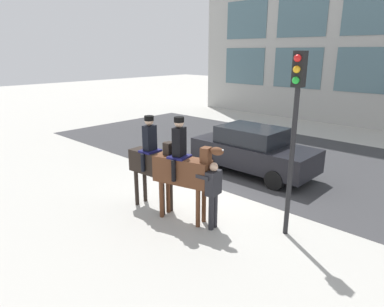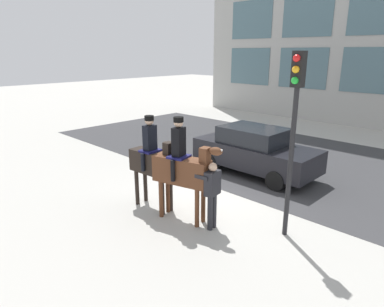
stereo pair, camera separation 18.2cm
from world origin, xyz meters
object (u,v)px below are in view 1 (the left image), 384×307
mounted_horse_companion (183,168)px  traffic_light (295,117)px  pedestrian_bystander (213,190)px  street_car_near_lane (253,150)px  mounted_horse_lead (153,161)px

mounted_horse_companion → traffic_light: traffic_light is taller
pedestrian_bystander → street_car_near_lane: size_ratio=0.39×
pedestrian_bystander → traffic_light: traffic_light is taller
mounted_horse_companion → pedestrian_bystander: bearing=-3.3°
street_car_near_lane → mounted_horse_companion: bearing=-80.4°
mounted_horse_companion → traffic_light: 2.83m
mounted_horse_lead → mounted_horse_companion: 1.04m
pedestrian_bystander → street_car_near_lane: bearing=-76.2°
mounted_horse_lead → traffic_light: bearing=16.0°
mounted_horse_companion → pedestrian_bystander: (0.80, 0.15, -0.39)m
mounted_horse_companion → mounted_horse_lead: bearing=169.7°
mounted_horse_companion → traffic_light: size_ratio=0.64×
pedestrian_bystander → traffic_light: bearing=-152.3°
traffic_light → street_car_near_lane: bearing=134.3°
mounted_horse_companion → street_car_near_lane: 4.19m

